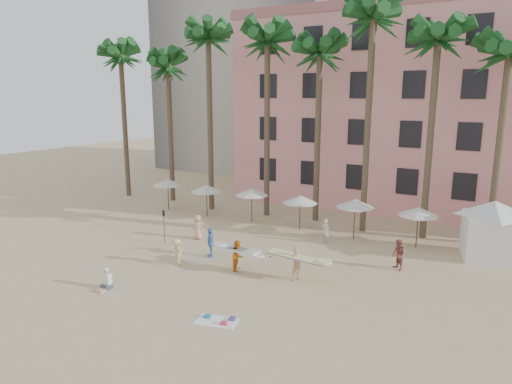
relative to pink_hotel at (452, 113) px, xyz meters
The scene contains 11 objects.
ground 28.09m from the pink_hotel, 105.07° to the right, with size 120.00×120.00×0.00m, color #D1B789.
pink_hotel is the anchor object (origin of this frame).
palm_row 13.71m from the pink_hotel, 120.56° to the right, with size 44.40×5.40×16.30m.
umbrella_row 17.73m from the pink_hotel, 126.53° to the right, with size 22.50×2.70×2.73m.
cabana 15.20m from the pink_hotel, 72.70° to the right, with size 5.33×5.33×3.50m.
beach_towel 29.24m from the pink_hotel, 101.46° to the right, with size 1.99×1.40×0.14m.
carrier_yellow 23.37m from the pink_hotel, 101.63° to the right, with size 3.02×0.94×1.78m.
carrier_white 24.57m from the pink_hotel, 109.56° to the right, with size 2.89×1.24×1.71m.
beachgoers 22.62m from the pink_hotel, 112.23° to the right, with size 13.87×8.62×1.79m.
paddle 26.00m from the pink_hotel, 124.96° to the right, with size 0.18×0.04×2.23m.
seated_man 31.12m from the pink_hotel, 114.08° to the right, with size 0.46×0.81×1.05m.
Camera 1 is at (11.56, -16.43, 9.51)m, focal length 32.00 mm.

